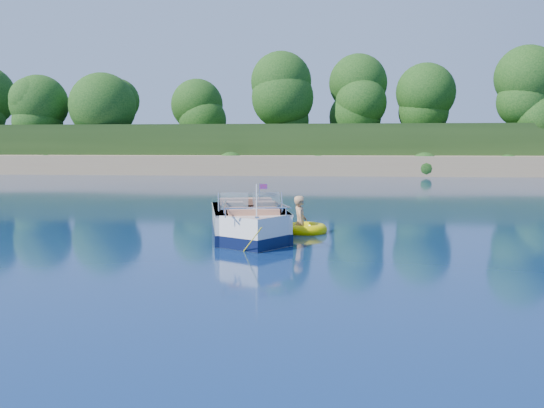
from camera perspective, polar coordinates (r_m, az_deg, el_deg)
The scene contains 6 objects.
ground at distance 11.36m, azimuth -2.93°, elevation -6.23°, with size 160.00×160.00×0.00m, color #091F45.
shoreline at distance 74.79m, azimuth 4.71°, elevation 4.53°, with size 170.00×59.00×6.00m.
treeline at distance 52.12m, azimuth 4.20°, elevation 9.11°, with size 150.00×7.12×8.19m.
motorboat at distance 15.11m, azimuth -2.13°, elevation -2.02°, with size 2.49×4.96×1.68m.
tow_tube at distance 16.14m, azimuth 3.08°, elevation -2.40°, with size 1.32×1.32×0.32m.
boy at distance 16.15m, azimuth 2.66°, elevation -2.69°, with size 0.55×0.36×1.50m, color tan.
Camera 1 is at (1.74, -10.98, 2.32)m, focal length 40.00 mm.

